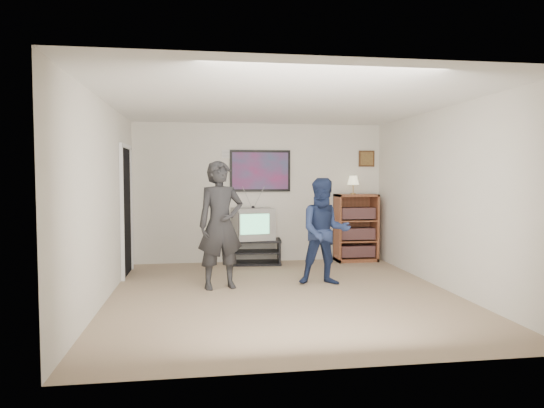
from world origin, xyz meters
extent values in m
cube|color=#896B57|center=(0.00, 0.00, 0.00)|extent=(4.50, 5.00, 0.01)
cube|color=white|center=(0.00, 0.00, 2.50)|extent=(4.50, 5.00, 0.01)
cube|color=silver|center=(0.00, 2.50, 1.25)|extent=(4.50, 0.01, 2.50)
cube|color=silver|center=(-2.25, 0.00, 1.25)|extent=(0.01, 5.00, 2.50)
cube|color=silver|center=(2.25, 0.00, 1.25)|extent=(0.01, 5.00, 2.50)
cube|color=black|center=(-0.11, 2.23, 0.42)|extent=(0.92, 0.57, 0.04)
cube|color=black|center=(-0.11, 2.23, 0.02)|extent=(0.92, 0.57, 0.04)
cube|color=black|center=(-0.52, 2.23, 0.22)|extent=(0.08, 0.47, 0.44)
cube|color=black|center=(0.30, 2.23, 0.22)|extent=(0.08, 0.47, 0.44)
imported|color=black|center=(-0.80, 0.47, 0.88)|extent=(0.73, 0.57, 1.77)
imported|color=#1A2649|center=(0.69, 0.49, 0.77)|extent=(0.80, 0.66, 1.53)
cube|color=white|center=(-0.80, 0.73, 1.12)|extent=(0.04, 0.12, 0.04)
cube|color=white|center=(0.71, 0.75, 1.03)|extent=(0.06, 0.13, 0.04)
cube|color=black|center=(0.00, 2.48, 1.65)|extent=(1.10, 0.03, 0.75)
cube|color=white|center=(-0.55, 2.48, 1.95)|extent=(0.28, 0.02, 0.14)
cube|color=#402314|center=(2.00, 2.48, 1.88)|extent=(0.30, 0.03, 0.30)
cube|color=black|center=(-2.23, 1.60, 1.00)|extent=(0.03, 0.85, 2.00)
camera|label=1|loc=(-1.06, -6.22, 1.57)|focal=32.00mm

